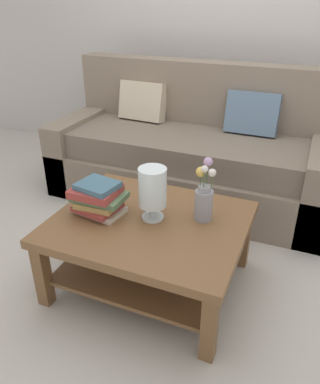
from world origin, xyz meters
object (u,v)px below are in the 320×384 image
at_px(glass_hurricane_vase, 153,189).
at_px(flower_pitcher, 204,198).
at_px(couch, 191,154).
at_px(coffee_table, 151,238).
at_px(book_stack_main, 98,198).

bearing_deg(glass_hurricane_vase, flower_pitcher, 21.34).
bearing_deg(couch, glass_hurricane_vase, -81.84).
xyz_separation_m(couch, glass_hurricane_vase, (0.17, -1.16, 0.26)).
height_order(couch, glass_hurricane_vase, couch).
relative_size(couch, flower_pitcher, 6.22).
xyz_separation_m(couch, coffee_table, (0.16, -1.18, -0.05)).
height_order(book_stack_main, glass_hurricane_vase, glass_hurricane_vase).
relative_size(book_stack_main, flower_pitcher, 0.88).
bearing_deg(coffee_table, glass_hurricane_vase, 79.90).
relative_size(couch, book_stack_main, 7.11).
bearing_deg(flower_pitcher, book_stack_main, -163.95).
bearing_deg(couch, coffee_table, -82.22).
relative_size(book_stack_main, glass_hurricane_vase, 1.04).
xyz_separation_m(book_stack_main, flower_pitcher, (0.56, 0.16, 0.04)).
xyz_separation_m(glass_hurricane_vase, flower_pitcher, (0.26, 0.10, -0.05)).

